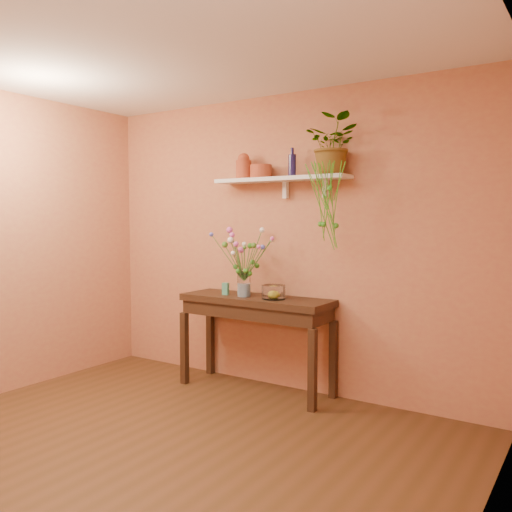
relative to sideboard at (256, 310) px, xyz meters
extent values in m
plane|color=#50301A|center=(0.13, -1.75, -0.74)|extent=(4.00, 4.00, 0.00)
plane|color=silver|center=(0.13, -1.75, 1.96)|extent=(4.00, 4.00, 0.00)
cube|color=#BD8050|center=(0.13, 0.25, 0.61)|extent=(4.00, 0.04, 2.70)
cube|color=#BD8050|center=(2.13, -1.75, 0.61)|extent=(0.04, 4.00, 2.70)
cube|color=#342315|center=(0.00, 0.00, 0.10)|extent=(1.42, 0.46, 0.06)
cube|color=#342315|center=(0.00, 0.00, 0.00)|extent=(1.37, 0.42, 0.12)
cube|color=#342315|center=(-0.68, -0.20, -0.40)|extent=(0.06, 0.06, 0.68)
cube|color=#342315|center=(0.68, -0.20, -0.40)|extent=(0.06, 0.06, 0.68)
cube|color=#342315|center=(-0.68, 0.20, -0.40)|extent=(0.06, 0.06, 0.68)
cube|color=#342315|center=(0.68, 0.20, -0.40)|extent=(0.06, 0.06, 0.68)
cube|color=white|center=(0.18, 0.12, 1.18)|extent=(1.30, 0.24, 0.04)
cube|color=white|center=(0.18, 0.21, 1.09)|extent=(0.04, 0.05, 0.15)
cube|color=white|center=(0.58, 0.21, 1.09)|extent=(0.04, 0.05, 0.15)
cylinder|color=#9E4123|center=(-0.22, 0.12, 1.28)|extent=(0.16, 0.16, 0.17)
sphere|color=#9E4123|center=(-0.22, 0.12, 1.38)|extent=(0.11, 0.11, 0.11)
cylinder|color=#9E4123|center=(-0.01, 0.11, 1.26)|extent=(0.20, 0.20, 0.12)
cylinder|color=#1C1645|center=(0.30, 0.13, 1.30)|extent=(0.08, 0.08, 0.19)
cylinder|color=#1C1645|center=(0.30, 0.13, 1.42)|extent=(0.03, 0.03, 0.06)
imported|color=#327D1D|center=(0.71, 0.11, 1.44)|extent=(0.47, 0.42, 0.49)
cylinder|color=#327D1D|center=(0.65, -0.03, 0.93)|extent=(0.23, 0.11, 0.71)
cylinder|color=green|center=(0.74, -0.05, 0.93)|extent=(0.14, 0.08, 0.69)
cylinder|color=green|center=(0.67, -0.05, 1.01)|extent=(0.26, 0.07, 0.54)
cylinder|color=#327D1D|center=(0.72, -0.05, 1.06)|extent=(0.07, 0.07, 0.45)
cylinder|color=green|center=(0.74, -0.08, 1.10)|extent=(0.02, 0.19, 0.36)
cylinder|color=green|center=(0.72, -0.01, 1.02)|extent=(0.10, 0.08, 0.51)
cylinder|color=#327D1D|center=(0.70, -0.08, 1.03)|extent=(0.09, 0.27, 0.50)
cylinder|color=green|center=(0.71, -0.05, 0.94)|extent=(0.13, 0.14, 0.69)
cylinder|color=green|center=(0.84, -0.06, 1.13)|extent=(0.14, 0.08, 0.31)
cylinder|color=#327D1D|center=(0.80, -0.12, 0.97)|extent=(0.09, 0.28, 0.63)
cylinder|color=green|center=(0.83, -0.07, 1.04)|extent=(0.15, 0.17, 0.49)
cylinder|color=green|center=(0.69, -0.06, 1.10)|extent=(0.04, 0.12, 0.36)
cylinder|color=#327D1D|center=(0.68, -0.09, 1.09)|extent=(0.10, 0.15, 0.37)
cylinder|color=green|center=(0.68, -0.10, 0.96)|extent=(0.04, 0.27, 0.63)
cylinder|color=green|center=(0.75, -0.08, 0.98)|extent=(0.19, 0.19, 0.61)
sphere|color=#327D1D|center=(0.66, -0.04, 0.79)|extent=(0.04, 0.04, 0.04)
sphere|color=#327D1D|center=(0.70, -0.06, 0.78)|extent=(0.04, 0.04, 0.04)
sphere|color=#327D1D|center=(0.79, -0.01, 0.77)|extent=(0.04, 0.04, 0.04)
sphere|color=#327D1D|center=(0.76, -0.07, 1.08)|extent=(0.04, 0.04, 0.04)
cylinder|color=white|center=(-0.09, -0.05, 0.25)|extent=(0.12, 0.12, 0.25)
cylinder|color=silver|center=(-0.09, -0.05, 0.19)|extent=(0.11, 0.11, 0.12)
cylinder|color=#386B28|center=(-0.09, -0.14, 0.40)|extent=(0.01, 0.18, 0.26)
sphere|color=white|center=(-0.09, -0.23, 0.53)|extent=(0.04, 0.04, 0.04)
cylinder|color=#386B28|center=(-0.08, -0.13, 0.44)|extent=(0.03, 0.17, 0.34)
sphere|color=#E256BA|center=(-0.07, -0.21, 0.61)|extent=(0.05, 0.05, 0.05)
cylinder|color=#386B28|center=(-0.07, -0.08, 0.42)|extent=(0.06, 0.07, 0.30)
sphere|color=#518E2C|center=(-0.05, -0.11, 0.58)|extent=(0.04, 0.04, 0.04)
cylinder|color=#386B28|center=(0.00, -0.08, 0.43)|extent=(0.20, 0.07, 0.32)
sphere|color=#E256BA|center=(0.10, -0.11, 0.59)|extent=(0.04, 0.04, 0.04)
cylinder|color=#386B28|center=(-0.04, -0.05, 0.43)|extent=(0.12, 0.01, 0.32)
sphere|color=#518E2C|center=(0.02, -0.05, 0.59)|extent=(0.05, 0.05, 0.05)
cylinder|color=#386B28|center=(-0.01, -0.02, 0.42)|extent=(0.16, 0.08, 0.31)
sphere|color=#545CCC|center=(0.06, 0.02, 0.58)|extent=(0.04, 0.04, 0.04)
cylinder|color=#386B28|center=(0.03, 0.00, 0.46)|extent=(0.24, 0.11, 0.39)
sphere|color=#E256BA|center=(0.14, 0.05, 0.65)|extent=(0.04, 0.04, 0.04)
cylinder|color=#386B28|center=(0.01, 0.03, 0.46)|extent=(0.20, 0.17, 0.38)
sphere|color=white|center=(0.11, 0.11, 0.64)|extent=(0.04, 0.04, 0.04)
cylinder|color=#386B28|center=(-0.06, 0.05, 0.50)|extent=(0.07, 0.22, 0.46)
sphere|color=white|center=(-0.03, 0.16, 0.73)|extent=(0.05, 0.05, 0.05)
cylinder|color=#386B28|center=(-0.10, 0.00, 0.43)|extent=(0.01, 0.11, 0.31)
sphere|color=#327D1D|center=(-0.10, 0.05, 0.58)|extent=(0.05, 0.05, 0.05)
cylinder|color=#386B28|center=(-0.12, -0.01, 0.43)|extent=(0.06, 0.09, 0.33)
sphere|color=white|center=(-0.14, 0.03, 0.60)|extent=(0.05, 0.05, 0.05)
cylinder|color=#386B28|center=(-0.15, 0.00, 0.41)|extent=(0.11, 0.12, 0.27)
sphere|color=#E256BA|center=(-0.20, 0.06, 0.54)|extent=(0.06, 0.06, 0.06)
cylinder|color=#386B28|center=(-0.20, -0.01, 0.48)|extent=(0.21, 0.09, 0.42)
sphere|color=#518E2C|center=(-0.30, 0.03, 0.68)|extent=(0.04, 0.04, 0.04)
cylinder|color=#386B28|center=(-0.17, -0.05, 0.50)|extent=(0.16, 0.01, 0.46)
sphere|color=#E256BA|center=(-0.25, -0.05, 0.73)|extent=(0.06, 0.06, 0.06)
cylinder|color=#386B28|center=(-0.19, -0.07, 0.43)|extent=(0.19, 0.05, 0.32)
sphere|color=#518E2C|center=(-0.28, -0.09, 0.59)|extent=(0.06, 0.06, 0.06)
cylinder|color=#386B28|center=(-0.24, -0.10, 0.48)|extent=(0.29, 0.12, 0.42)
sphere|color=#545CCC|center=(-0.38, -0.16, 0.69)|extent=(0.04, 0.04, 0.04)
cylinder|color=#386B28|center=(-0.13, -0.09, 0.48)|extent=(0.09, 0.08, 0.41)
sphere|color=#E256BA|center=(-0.17, -0.12, 0.68)|extent=(0.05, 0.05, 0.05)
cylinder|color=#386B28|center=(-0.12, -0.11, 0.46)|extent=(0.07, 0.13, 0.37)
sphere|color=white|center=(-0.15, -0.17, 0.64)|extent=(0.05, 0.05, 0.05)
sphere|color=#327D1D|center=(-0.12, -0.11, 0.36)|extent=(0.05, 0.05, 0.05)
sphere|color=#327D1D|center=(-0.05, 0.02, 0.44)|extent=(0.05, 0.05, 0.05)
sphere|color=#327D1D|center=(-0.04, -0.10, 0.36)|extent=(0.05, 0.05, 0.05)
sphere|color=#327D1D|center=(-0.03, -0.05, 0.34)|extent=(0.05, 0.05, 0.05)
sphere|color=#327D1D|center=(-0.20, -0.04, 0.39)|extent=(0.05, 0.05, 0.05)
sphere|color=#327D1D|center=(-0.05, 0.09, 0.40)|extent=(0.05, 0.05, 0.05)
cylinder|color=white|center=(0.21, -0.04, 0.19)|extent=(0.21, 0.21, 0.12)
cylinder|color=white|center=(0.21, -0.04, 0.13)|extent=(0.20, 0.20, 0.01)
sphere|color=yellow|center=(0.21, -0.04, 0.17)|extent=(0.07, 0.07, 0.07)
cube|color=#346D7B|center=(-0.30, -0.06, 0.18)|extent=(0.06, 0.05, 0.11)
camera|label=1|loc=(2.63, -4.01, 0.83)|focal=37.47mm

